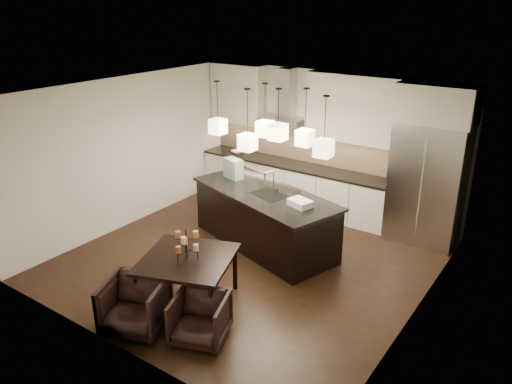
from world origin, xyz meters
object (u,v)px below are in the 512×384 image
Objects in this scene: refrigerator at (427,184)px; armchair_right at (200,318)px; island_body at (264,220)px; armchair_left at (135,305)px; dining_table at (188,280)px.

refrigerator is 3.15× the size of armchair_right.
island_body is 3.43× the size of armchair_left.
dining_table is 1.55× the size of armchair_left.
dining_table is at bearing 55.65° from armchair_left.
dining_table is (-2.07, -3.90, -0.71)m from refrigerator.
island_body is 2.79m from armchair_right.
armchair_left reaches higher than armchair_right.
refrigerator reaches higher than armchair_left.
refrigerator is 2.74× the size of armchair_left.
armchair_right is (0.67, -0.53, -0.05)m from dining_table.
island_body is 2.14m from dining_table.
refrigerator is at bearing 41.58° from dining_table.
armchair_left is 1.15× the size of armchair_right.
dining_table is at bearing -69.00° from island_body.
armchair_right is at bearing -107.54° from refrigerator.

